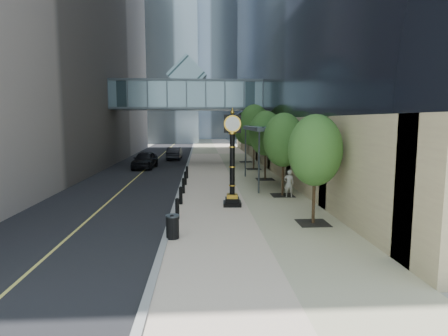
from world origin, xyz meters
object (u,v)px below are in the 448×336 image
(pedestrian, at_px, (289,184))
(car_far, at_px, (175,153))
(car_near, at_px, (145,160))
(street_clock, at_px, (232,165))
(trash_bin, at_px, (173,227))

(pedestrian, bearing_deg, car_far, -64.99)
(car_near, bearing_deg, street_clock, -63.02)
(trash_bin, height_order, pedestrian, pedestrian)
(street_clock, relative_size, car_far, 1.14)
(car_far, bearing_deg, street_clock, 102.55)
(street_clock, height_order, trash_bin, street_clock)
(trash_bin, bearing_deg, car_far, 93.79)
(trash_bin, xyz_separation_m, pedestrian, (6.56, 7.76, 0.41))
(pedestrian, bearing_deg, car_near, -49.05)
(street_clock, height_order, car_near, street_clock)
(street_clock, height_order, pedestrian, street_clock)
(trash_bin, bearing_deg, car_near, 100.96)
(street_clock, distance_m, trash_bin, 6.62)
(pedestrian, xyz_separation_m, car_near, (-11.00, 15.20, -0.05))
(car_far, bearing_deg, car_near, 76.39)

